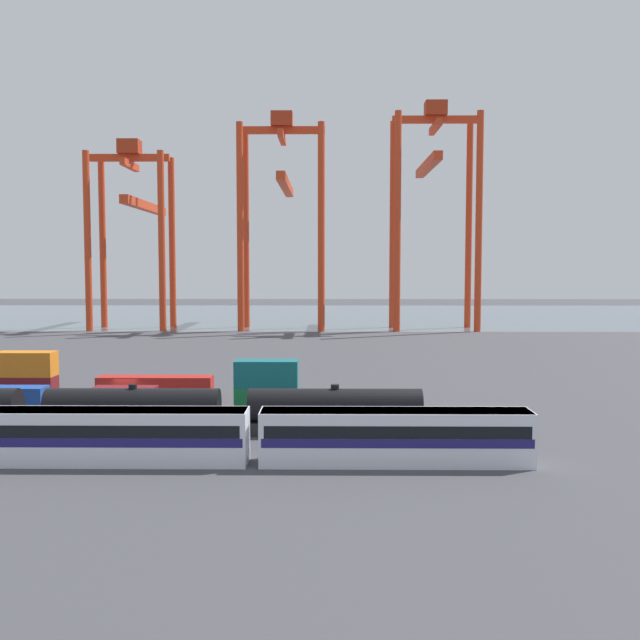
# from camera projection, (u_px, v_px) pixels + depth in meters

# --- Properties ---
(ground_plane) EXTENTS (420.00, 420.00, 0.00)m
(ground_plane) POSITION_uv_depth(u_px,v_px,m) (194.00, 357.00, 113.89)
(ground_plane) COLOR #424247
(harbour_water) EXTENTS (400.00, 110.00, 0.01)m
(harbour_water) POSITION_uv_depth(u_px,v_px,m) (256.00, 315.00, 213.20)
(harbour_water) COLOR slate
(harbour_water) RESTS_ON ground_plane
(passenger_train) EXTENTS (60.09, 3.14, 3.90)m
(passenger_train) POSITION_uv_depth(u_px,v_px,m) (113.00, 434.00, 51.70)
(passenger_train) COLOR silver
(passenger_train) RESTS_ON ground_plane
(freight_tank_row) EXTENTS (48.99, 2.76, 4.22)m
(freight_tank_row) POSITION_uv_depth(u_px,v_px,m) (133.00, 410.00, 61.04)
(freight_tank_row) COLOR #232326
(freight_tank_row) RESTS_ON ground_plane
(shipping_container_3) EXTENTS (6.04, 2.44, 2.60)m
(shipping_container_3) POSITION_uv_depth(u_px,v_px,m) (125.00, 400.00, 69.36)
(shipping_container_3) COLOR maroon
(shipping_container_3) RESTS_ON ground_plane
(shipping_container_4) EXTENTS (6.04, 2.44, 2.60)m
(shipping_container_4) POSITION_uv_depth(u_px,v_px,m) (267.00, 401.00, 69.22)
(shipping_container_4) COLOR #197538
(shipping_container_4) RESTS_ON ground_plane
(shipping_container_5) EXTENTS (6.04, 2.44, 2.60)m
(shipping_container_5) POSITION_uv_depth(u_px,v_px,m) (266.00, 374.00, 69.03)
(shipping_container_5) COLOR #146066
(shipping_container_5) RESTS_ON shipping_container_4
(shipping_container_9) EXTENTS (6.04, 2.44, 2.60)m
(shipping_container_9) POSITION_uv_depth(u_px,v_px,m) (27.00, 388.00, 76.30)
(shipping_container_9) COLOR maroon
(shipping_container_9) RESTS_ON ground_plane
(shipping_container_10) EXTENTS (6.04, 2.44, 2.60)m
(shipping_container_10) POSITION_uv_depth(u_px,v_px,m) (26.00, 364.00, 76.11)
(shipping_container_10) COLOR orange
(shipping_container_10) RESTS_ON shipping_container_9
(shipping_container_11) EXTENTS (12.10, 2.44, 2.60)m
(shipping_container_11) POSITION_uv_depth(u_px,v_px,m) (155.00, 388.00, 76.16)
(shipping_container_11) COLOR #AD211C
(shipping_container_11) RESTS_ON ground_plane
(gantry_crane_west) EXTENTS (17.99, 37.67, 42.86)m
(gantry_crane_west) POSITION_uv_depth(u_px,v_px,m) (134.00, 217.00, 166.30)
(gantry_crane_west) COLOR red
(gantry_crane_west) RESTS_ON ground_plane
(gantry_crane_central) EXTENTS (19.39, 39.16, 48.91)m
(gantry_crane_central) POSITION_uv_depth(u_px,v_px,m) (283.00, 201.00, 165.62)
(gantry_crane_central) COLOR red
(gantry_crane_central) RESTS_ON ground_plane
(gantry_crane_east) EXTENTS (19.39, 34.14, 51.19)m
(gantry_crane_east) POSITION_uv_depth(u_px,v_px,m) (433.00, 193.00, 164.28)
(gantry_crane_east) COLOR red
(gantry_crane_east) RESTS_ON ground_plane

